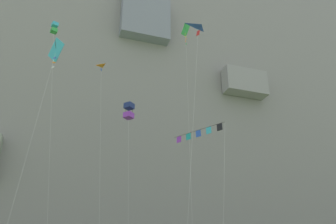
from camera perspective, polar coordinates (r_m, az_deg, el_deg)
name	(u,v)px	position (r m, az deg, el deg)	size (l,w,h in m)	color
cliff_face	(127,68)	(76.09, -6.75, 7.12)	(180.00, 31.26, 83.12)	gray
kite_diamond_high_right	(186,38)	(46.37, 2.94, 12.09)	(1.78, 5.02, 31.80)	green
kite_box_upper_mid	(129,111)	(44.68, -6.43, 0.17)	(1.46, 6.66, 21.43)	navy
kite_box_high_left	(54,29)	(44.94, -18.14, 12.83)	(3.35, 2.60, 29.04)	#38B2D1
kite_delta_mid_right	(102,82)	(42.84, -10.75, 4.78)	(1.52, 5.28, 24.51)	orange
kite_delta_mid_center	(201,33)	(32.33, 5.47, 12.76)	(3.54, 1.67, 21.95)	blue
kite_banner_far_left	(199,137)	(29.16, 5.15, -4.04)	(2.68, 7.59, 12.64)	black
kite_diamond_low_right	(55,54)	(31.45, -18.02, 9.09)	(1.84, 6.30, 20.10)	#38B2D1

